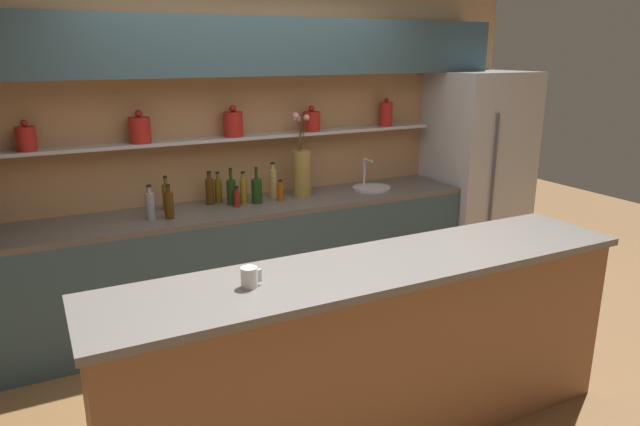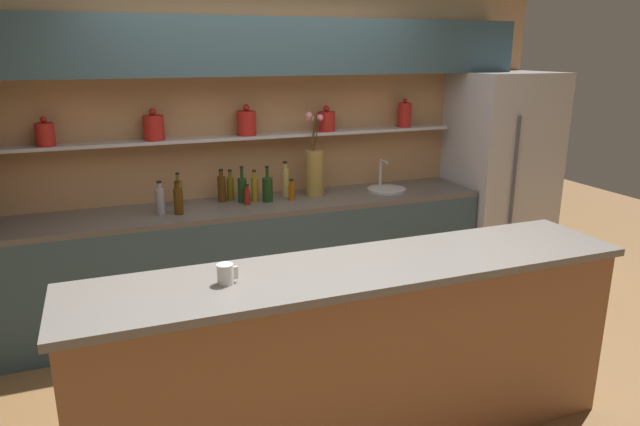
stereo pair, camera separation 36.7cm
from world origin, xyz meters
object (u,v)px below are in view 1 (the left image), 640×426
refrigerator (476,175)px  coffee_mug (249,277)px  bottle_oil_4 (244,190)px  bottle_oil_7 (167,196)px  bottle_wine_2 (257,190)px  bottle_spirit_10 (273,182)px  bottle_sauce_3 (281,192)px  bottle_spirit_9 (210,191)px  bottle_spirit_1 (150,205)px  bottle_wine_6 (231,191)px  flower_vase (302,170)px  bottle_spirit_0 (169,204)px  bottle_sauce_8 (237,198)px  sink_fixture (371,187)px  bottle_oil_5 (218,190)px

refrigerator → coffee_mug: size_ratio=19.43×
bottle_oil_4 → bottle_oil_7: bearing=173.2°
bottle_wine_2 → bottle_spirit_10: size_ratio=0.99×
bottle_oil_4 → coffee_mug: bottle_oil_4 is taller
bottle_wine_2 → bottle_sauce_3: 0.19m
bottle_spirit_9 → bottle_spirit_10: size_ratio=0.90×
bottle_spirit_1 → bottle_wine_6: (0.63, 0.12, 0.00)m
bottle_oil_7 → flower_vase: bearing=-2.9°
bottle_oil_7 → bottle_spirit_0: bearing=-98.5°
bottle_wine_6 → bottle_sauce_8: 0.09m
bottle_sauce_3 → coffee_mug: coffee_mug is taller
bottle_wine_6 → bottle_spirit_9: (-0.14, 0.08, 0.00)m
flower_vase → bottle_sauce_8: (-0.59, -0.09, -0.14)m
bottle_spirit_1 → bottle_oil_4: size_ratio=0.99×
refrigerator → bottle_oil_7: (-2.83, 0.17, 0.08)m
flower_vase → bottle_sauce_3: size_ratio=3.93×
bottle_wine_6 → coffee_mug: bearing=-106.1°
flower_vase → bottle_wine_6: size_ratio=2.36×
sink_fixture → bottle_sauce_8: bearing=-179.0°
bottle_oil_4 → bottle_spirit_9: (-0.24, 0.08, 0.01)m
bottle_wine_2 → bottle_oil_5: 0.30m
bottle_spirit_0 → bottle_oil_7: 0.23m
bottle_oil_5 → bottle_spirit_9: 0.08m
bottle_wine_6 → bottle_sauce_8: bottle_wine_6 is taller
bottle_wine_2 → bottle_spirit_10: bottle_spirit_10 is taller
bottle_spirit_0 → bottle_wine_6: size_ratio=0.86×
sink_fixture → bottle_oil_7: bottle_oil_7 is taller
bottle_wine_2 → bottle_oil_5: bearing=148.2°
bottle_wine_6 → bottle_spirit_9: 0.17m
sink_fixture → bottle_spirit_1: 1.86m
bottle_spirit_9 → coffee_mug: bottle_spirit_9 is taller
bottle_spirit_0 → coffee_mug: size_ratio=2.54×
sink_fixture → bottle_sauce_3: 0.85m
flower_vase → bottle_spirit_10: size_ratio=2.35×
bottle_oil_5 → coffee_mug: size_ratio=2.51×
flower_vase → bottle_oil_5: bearing=171.6°
bottle_wine_2 → bottle_spirit_10: bearing=30.6°
bottle_spirit_1 → bottle_sauce_3: 1.01m
refrigerator → flower_vase: refrigerator is taller
bottle_wine_6 → bottle_sauce_8: (0.02, -0.08, -0.04)m
bottle_sauce_3 → bottle_sauce_8: (-0.36, -0.01, -0.01)m
bottle_oil_7 → bottle_spirit_1: bearing=-129.0°
refrigerator → bottle_spirit_9: bearing=175.7°
bottle_oil_5 → bottle_sauce_8: size_ratio=1.52×
bottle_sauce_8 → bottle_spirit_10: 0.39m
bottle_wine_6 → bottle_oil_4: bearing=-1.0°
bottle_oil_5 → bottle_oil_7: 0.41m
bottle_spirit_10 → bottle_oil_5: bearing=173.2°
flower_vase → bottle_spirit_9: size_ratio=2.61×
bottle_oil_5 → bottle_sauce_8: (0.08, -0.19, -0.03)m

